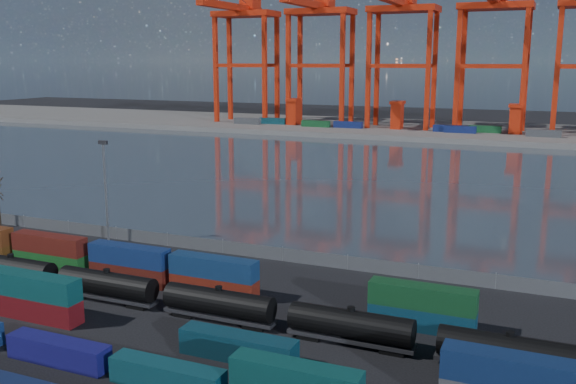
% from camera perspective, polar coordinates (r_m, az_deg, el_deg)
% --- Properties ---
extents(ground, '(700.00, 700.00, 0.00)m').
position_cam_1_polar(ground, '(71.78, -9.69, -12.34)').
color(ground, black).
rests_on(ground, ground).
extents(harbor_water, '(700.00, 700.00, 0.00)m').
position_cam_1_polar(harbor_water, '(166.37, 10.22, 1.40)').
color(harbor_water, '#2E3842').
rests_on(harbor_water, ground).
extents(far_quay, '(700.00, 70.00, 2.00)m').
position_cam_1_polar(far_quay, '(268.70, 15.35, 5.22)').
color(far_quay, '#514F4C').
rests_on(far_quay, ground).
extents(container_row_mid, '(142.19, 2.47, 5.25)m').
position_cam_1_polar(container_row_mid, '(64.22, -3.56, -12.96)').
color(container_row_mid, '#393A3D').
rests_on(container_row_mid, ground).
extents(container_row_north, '(102.26, 2.37, 5.04)m').
position_cam_1_polar(container_row_north, '(91.43, -16.80, -5.84)').
color(container_row_north, navy).
rests_on(container_row_north, ground).
extents(tanker_string, '(91.07, 2.92, 4.17)m').
position_cam_1_polar(tanker_string, '(77.45, -11.22, -8.90)').
color(tanker_string, black).
rests_on(tanker_string, ground).
extents(waterfront_fence, '(160.12, 0.12, 2.20)m').
position_cam_1_polar(waterfront_fence, '(94.59, -0.48, -5.57)').
color(waterfront_fence, '#595B5E').
rests_on(waterfront_fence, ground).
extents(yard_light_mast, '(1.60, 0.40, 16.60)m').
position_cam_1_polar(yard_light_mast, '(106.32, -15.92, 0.51)').
color(yard_light_mast, slate).
rests_on(yard_light_mast, ground).
extents(gantry_cranes, '(202.18, 52.18, 70.67)m').
position_cam_1_polar(gantry_cranes, '(261.99, 13.96, 14.41)').
color(gantry_cranes, red).
rests_on(gantry_cranes, ground).
extents(quay_containers, '(172.58, 10.99, 2.60)m').
position_cam_1_polar(quay_containers, '(255.95, 12.47, 5.58)').
color(quay_containers, navy).
rests_on(quay_containers, far_quay).
extents(straddle_carriers, '(140.00, 7.00, 11.10)m').
position_cam_1_polar(straddle_carriers, '(258.57, 14.56, 6.54)').
color(straddle_carriers, red).
rests_on(straddle_carriers, far_quay).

